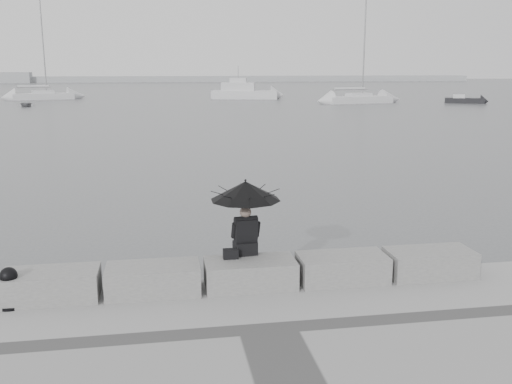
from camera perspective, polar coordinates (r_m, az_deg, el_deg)
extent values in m
plane|color=#4D4F52|center=(10.91, -0.94, -11.04)|extent=(360.00, 360.00, 0.00)
cube|color=slate|center=(10.29, -19.86, -8.80)|extent=(1.60, 0.80, 0.50)
cube|color=slate|center=(10.12, -10.25, -8.61)|extent=(1.60, 0.80, 0.50)
cube|color=slate|center=(10.22, -0.58, -8.17)|extent=(1.60, 0.80, 0.50)
cube|color=slate|center=(10.60, 8.62, -7.55)|extent=(1.60, 0.80, 0.50)
cube|color=slate|center=(11.23, 16.96, -6.81)|extent=(1.60, 0.80, 0.50)
sphere|color=#726056|center=(10.28, -1.06, -2.03)|extent=(0.21, 0.21, 0.21)
cylinder|color=black|center=(10.25, -1.05, -1.66)|extent=(0.02, 0.02, 1.00)
cone|color=black|center=(10.18, -1.06, 0.13)|extent=(1.28, 1.28, 0.34)
sphere|color=black|center=(10.14, -1.06, 1.19)|extent=(0.04, 0.04, 0.04)
cube|color=black|center=(10.21, -2.55, -6.20)|extent=(0.27, 0.15, 0.17)
cylinder|color=black|center=(10.31, -23.27, -10.36)|extent=(0.43, 0.43, 0.06)
cylinder|color=black|center=(10.24, -23.37, -9.26)|extent=(0.35, 0.35, 0.49)
sphere|color=black|center=(10.13, -23.52, -7.68)|extent=(0.28, 0.28, 0.28)
cube|color=#9FA1A4|center=(164.94, -9.16, 11.09)|extent=(180.00, 6.00, 1.60)
cube|color=#BABABC|center=(82.35, -20.49, 8.91)|extent=(8.11, 4.49, 0.90)
cube|color=#BABABC|center=(82.32, -20.53, 9.33)|extent=(3.05, 2.30, 0.50)
cylinder|color=gray|center=(82.28, -20.84, 13.39)|extent=(0.16, 0.16, 12.00)
cylinder|color=gray|center=(82.29, -20.56, 9.78)|extent=(4.21, 1.33, 0.10)
cube|color=#BABABC|center=(70.57, 10.21, 9.03)|extent=(8.55, 4.03, 0.90)
cube|color=#BABABC|center=(70.54, 10.23, 9.52)|extent=(3.15, 2.16, 0.50)
cylinder|color=gray|center=(70.50, 10.42, 14.27)|extent=(0.16, 0.16, 12.00)
cylinder|color=gray|center=(70.52, 10.25, 10.04)|extent=(4.55, 1.05, 0.10)
cube|color=#BABABC|center=(78.90, -1.13, 9.67)|extent=(9.30, 4.82, 1.20)
cube|color=#BABABC|center=(78.85, -1.13, 10.47)|extent=(4.84, 3.19, 1.20)
cube|color=#BABABC|center=(78.83, -1.14, 11.13)|extent=(2.54, 2.08, 0.60)
cylinder|color=gray|center=(78.81, -1.14, 11.92)|extent=(0.08, 0.08, 1.60)
cube|color=black|center=(73.88, 20.12, 8.54)|extent=(4.74, 3.50, 0.70)
cube|color=#BABABC|center=(73.85, 20.14, 8.93)|extent=(1.76, 1.69, 0.50)
imported|color=gray|center=(68.61, -22.02, 8.14)|extent=(2.93, 1.70, 0.47)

